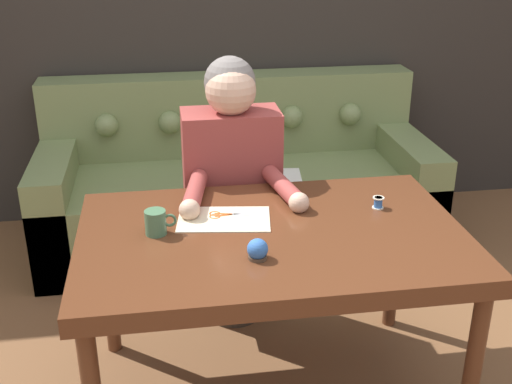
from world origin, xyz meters
name	(u,v)px	position (x,y,z in m)	size (l,w,h in m)	color
wall_back	(230,2)	(0.00, 1.88, 1.30)	(8.00, 0.06, 2.60)	#2D2823
dining_table	(272,249)	(-0.07, 0.06, 0.65)	(1.39, 0.89, 0.73)	#562D19
couch	(236,187)	(-0.04, 1.44, 0.31)	(2.18, 0.91, 0.91)	olive
person	(232,192)	(-0.15, 0.64, 0.64)	(0.50, 0.61, 1.24)	#33281E
pattern_paper_main	(224,219)	(-0.23, 0.18, 0.73)	(0.37, 0.26, 0.00)	beige
scissors	(225,215)	(-0.22, 0.22, 0.73)	(0.20, 0.07, 0.01)	silver
mug	(156,222)	(-0.48, 0.11, 0.77)	(0.11, 0.08, 0.09)	#47704C
thread_spool	(378,203)	(0.37, 0.20, 0.75)	(0.04, 0.04, 0.05)	#3366B2
pin_cushion	(258,250)	(-0.15, -0.13, 0.76)	(0.07, 0.07, 0.07)	#4C3828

